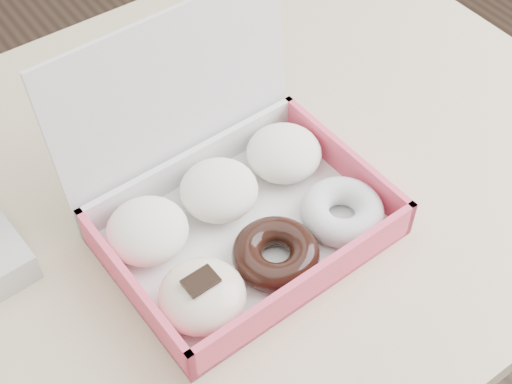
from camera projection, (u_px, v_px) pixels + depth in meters
table at (178, 237)px, 0.95m from camera, size 1.20×0.80×0.75m
donut_box at (234, 208)px, 0.84m from camera, size 0.33×0.28×0.23m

